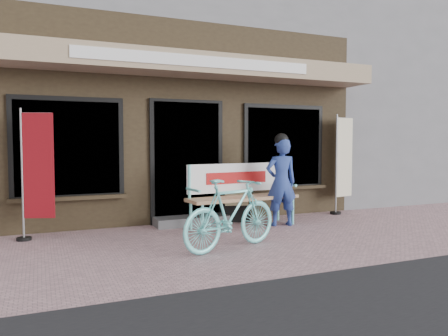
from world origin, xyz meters
name	(u,v)px	position (x,y,z in m)	size (l,w,h in m)	color
ground	(232,247)	(0.00, 0.00, 0.00)	(70.00, 70.00, 0.00)	#B98D93
storefront	(148,77)	(0.00, 4.96, 2.99)	(7.00, 6.77, 6.00)	black
neighbor_right_near	(401,101)	(8.50, 5.50, 2.80)	(10.00, 7.00, 5.60)	slate
bench	(240,189)	(0.74, 1.32, 0.63)	(2.02, 0.70, 1.08)	#73E1DE
person	(281,180)	(1.40, 1.07, 0.79)	(0.60, 0.44, 1.60)	navy
bicycle	(231,214)	(-0.07, -0.12, 0.48)	(0.45, 1.60, 0.96)	#73E1DE
nobori_red	(36,173)	(-2.48, 1.49, 1.00)	(0.57, 0.30, 1.94)	gray
nobori_cream	(343,163)	(3.23, 1.73, 1.03)	(0.59, 0.26, 2.00)	gray
menu_stand	(237,194)	(0.84, 1.68, 0.51)	(0.50, 0.25, 1.00)	black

